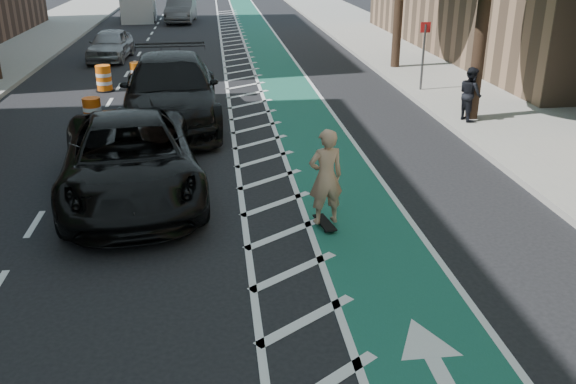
{
  "coord_description": "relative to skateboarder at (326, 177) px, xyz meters",
  "views": [
    {
      "loc": [
        0.35,
        -8.66,
        5.02
      ],
      "look_at": [
        1.5,
        0.78,
        1.1
      ],
      "focal_mm": 38.0,
      "sensor_mm": 36.0,
      "label": 1
    }
  ],
  "objects": [
    {
      "name": "ground",
      "position": [
        -2.3,
        -1.62,
        -1.02
      ],
      "size": [
        120.0,
        120.0,
        0.0
      ],
      "primitive_type": "plane",
      "color": "black",
      "rests_on": "ground"
    },
    {
      "name": "bike_lane",
      "position": [
        0.7,
        8.38,
        -1.01
      ],
      "size": [
        2.0,
        90.0,
        0.01
      ],
      "primitive_type": "cube",
      "color": "#17503E",
      "rests_on": "ground"
    },
    {
      "name": "buffer_strip",
      "position": [
        -0.8,
        8.38,
        -1.01
      ],
      "size": [
        1.4,
        90.0,
        0.01
      ],
      "primitive_type": "cube",
      "color": "silver",
      "rests_on": "ground"
    },
    {
      "name": "sidewalk_right",
      "position": [
        7.2,
        8.38,
        -0.94
      ],
      "size": [
        5.0,
        90.0,
        0.15
      ],
      "primitive_type": "cube",
      "color": "gray",
      "rests_on": "ground"
    },
    {
      "name": "curb_right",
      "position": [
        4.75,
        8.38,
        -0.94
      ],
      "size": [
        0.12,
        90.0,
        0.16
      ],
      "primitive_type": "cube",
      "color": "gray",
      "rests_on": "ground"
    },
    {
      "name": "sign_post",
      "position": [
        5.3,
        10.38,
        0.34
      ],
      "size": [
        0.35,
        0.08,
        2.47
      ],
      "color": "#4C4C4C",
      "rests_on": "ground"
    },
    {
      "name": "skateboard",
      "position": [
        -0.0,
        0.0,
        -0.93
      ],
      "size": [
        0.35,
        0.79,
        0.1
      ],
      "rotation": [
        0.0,
        0.0,
        0.18
      ],
      "color": "black",
      "rests_on": "ground"
    },
    {
      "name": "skateboarder",
      "position": [
        0.0,
        0.0,
        0.0
      ],
      "size": [
        0.73,
        0.55,
        1.83
      ],
      "primitive_type": "imported",
      "rotation": [
        0.0,
        0.0,
        3.32
      ],
      "color": "tan",
      "rests_on": "skateboard"
    },
    {
      "name": "suv_near",
      "position": [
        -3.77,
        2.02,
        -0.19
      ],
      "size": [
        3.52,
        6.26,
        1.65
      ],
      "primitive_type": "imported",
      "rotation": [
        0.0,
        0.0,
        0.14
      ],
      "color": "black",
      "rests_on": "ground"
    },
    {
      "name": "suv_far",
      "position": [
        -3.23,
        7.57,
        -0.04
      ],
      "size": [
        3.02,
        6.83,
        1.95
      ],
      "primitive_type": "imported",
      "rotation": [
        0.0,
        0.0,
        0.04
      ],
      "color": "black",
      "rests_on": "ground"
    },
    {
      "name": "car_silver",
      "position": [
        -6.58,
        18.56,
        -0.33
      ],
      "size": [
        1.87,
        4.11,
        1.37
      ],
      "primitive_type": "imported",
      "rotation": [
        0.0,
        0.0,
        -0.07
      ],
      "color": "gray",
      "rests_on": "ground"
    },
    {
      "name": "car_grey",
      "position": [
        -3.96,
        32.35,
        -0.22
      ],
      "size": [
        2.02,
        4.93,
        1.59
      ],
      "primitive_type": "imported",
      "rotation": [
        0.0,
        0.0,
        -0.07
      ],
      "color": "#58595D",
      "rests_on": "ground"
    },
    {
      "name": "pedestrian",
      "position": [
        5.4,
        6.36,
        -0.09
      ],
      "size": [
        0.68,
        0.83,
        1.55
      ],
      "primitive_type": "imported",
      "rotation": [
        0.0,
        0.0,
        1.7
      ],
      "color": "black",
      "rests_on": "sidewalk_right"
    },
    {
      "name": "box_truck",
      "position": [
        -6.91,
        34.1,
        -0.05
      ],
      "size": [
        2.54,
        5.18,
        2.1
      ],
      "rotation": [
        0.0,
        0.0,
        0.06
      ],
      "color": "silver",
      "rests_on": "ground"
    },
    {
      "name": "barrel_a",
      "position": [
        -5.49,
        7.38,
        -0.6
      ],
      "size": [
        0.64,
        0.64,
        0.88
      ],
      "color": "#E6540C",
      "rests_on": "ground"
    },
    {
      "name": "barrel_b",
      "position": [
        -5.9,
        12.15,
        -0.58
      ],
      "size": [
        0.68,
        0.68,
        0.92
      ],
      "color": "orange",
      "rests_on": "ground"
    },
    {
      "name": "barrel_c",
      "position": [
        -4.8,
        12.88,
        -0.6
      ],
      "size": [
        0.64,
        0.64,
        0.88
      ],
      "color": "#DE600B",
      "rests_on": "ground"
    }
  ]
}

